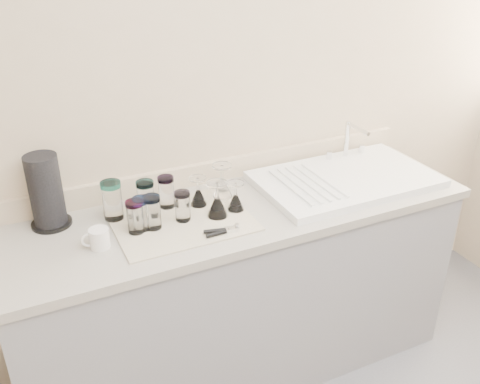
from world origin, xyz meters
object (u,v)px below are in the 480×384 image
tumbler_cyan (146,197)px  can_opener (222,231)px  goblet_front_right (236,200)px  tumbler_lavender (183,206)px  goblet_front_left (217,205)px  paper_towel_roll (46,192)px  tumbler_teal (112,200)px  goblet_back_right (222,186)px  sink_unit (345,178)px  tumbler_magenta (135,217)px  tumbler_extra (142,213)px  tumbler_blue (152,212)px  tumbler_purple (166,192)px  goblet_back_left (198,196)px  white_mug (99,238)px

tumbler_cyan → can_opener: (0.22, -0.28, -0.07)m
goblet_front_right → tumbler_lavender: bearing=176.8°
goblet_front_left → paper_towel_roll: paper_towel_roll is taller
tumbler_lavender → tumbler_teal: bearing=151.6°
goblet_back_right → goblet_front_left: size_ratio=0.99×
sink_unit → tumbler_cyan: bearing=173.8°
tumbler_magenta → tumbler_extra: (0.03, 0.01, 0.00)m
tumbler_extra → goblet_front_right: size_ratio=1.07×
tumbler_magenta → paper_towel_roll: paper_towel_roll is taller
tumbler_extra → paper_towel_roll: 0.39m
tumbler_teal → tumbler_blue: tumbler_teal is taller
tumbler_cyan → tumbler_extra: (-0.05, -0.11, -0.01)m
sink_unit → tumbler_blue: (-0.94, -0.02, 0.06)m
tumbler_teal → tumbler_purple: bearing=0.5°
tumbler_magenta → can_opener: tumbler_magenta is taller
sink_unit → goblet_back_left: sink_unit is taller
sink_unit → goblet_front_right: bearing=-177.2°
tumbler_teal → tumbler_magenta: bearing=-69.7°
goblet_back_left → tumbler_cyan: bearing=174.2°
sink_unit → goblet_front_left: 0.67m
tumbler_magenta → tumbler_blue: tumbler_blue is taller
tumbler_lavender → goblet_front_left: 0.14m
tumbler_teal → goblet_back_right: (0.48, -0.02, -0.03)m
tumbler_lavender → paper_towel_roll: size_ratio=0.42×
tumbler_teal → can_opener: 0.47m
tumbler_cyan → paper_towel_roll: paper_towel_roll is taller
can_opener → paper_towel_roll: (-0.59, 0.37, 0.13)m
tumbler_purple → can_opener: 0.33m
tumbler_purple → goblet_front_right: size_ratio=1.09×
goblet_front_right → tumbler_cyan: bearing=159.5°
can_opener → white_mug: 0.47m
tumbler_lavender → goblet_front_left: goblet_front_left is taller
tumbler_extra → can_opener: bearing=-31.8°
sink_unit → goblet_back_left: (-0.71, 0.08, 0.03)m
tumbler_cyan → tumbler_lavender: size_ratio=1.15×
tumbler_cyan → goblet_back_right: bearing=0.6°
tumbler_teal → tumbler_extra: (0.08, -0.13, -0.01)m
goblet_back_right → goblet_back_left: bearing=-168.1°
goblet_back_left → goblet_back_right: size_ratio=0.84×
tumbler_cyan → goblet_front_right: size_ratio=1.15×
tumbler_teal → goblet_front_right: (0.48, -0.15, -0.04)m
white_mug → sink_unit: bearing=3.0°
tumbler_blue → goblet_front_right: tumbler_blue is taller
paper_towel_roll → tumbler_magenta: bearing=-36.3°
sink_unit → paper_towel_roll: 1.32m
tumbler_blue → paper_towel_roll: bearing=149.5°
tumbler_lavender → can_opener: bearing=-58.1°
can_opener → paper_towel_roll: 0.71m
tumbler_cyan → goblet_front_right: bearing=-20.5°
tumbler_magenta → tumbler_blue: bearing=1.5°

